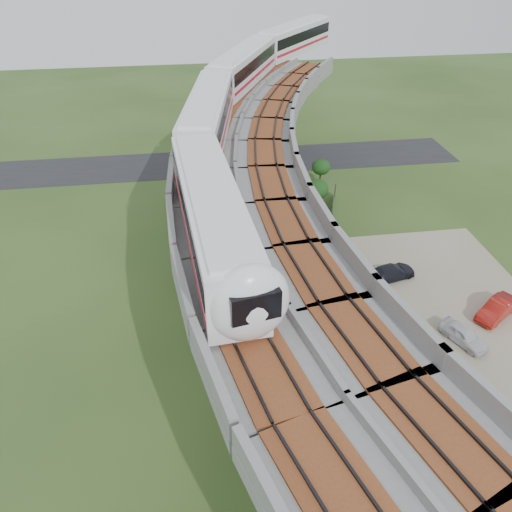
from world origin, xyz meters
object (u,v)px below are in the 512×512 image
at_px(car_white, 464,335).
at_px(car_dark, 391,272).
at_px(metro_train, 250,91).
at_px(car_red, 497,309).

bearing_deg(car_white, car_dark, 82.17).
bearing_deg(metro_train, car_dark, -51.16).
height_order(car_red, car_dark, car_red).
relative_size(metro_train, car_red, 14.15).
bearing_deg(car_dark, car_white, -179.39).
distance_m(metro_train, car_red, 26.94).
bearing_deg(car_white, metro_train, 97.07).
height_order(metro_train, car_dark, metro_train).
bearing_deg(car_red, metro_train, -170.87).
xyz_separation_m(metro_train, car_red, (16.19, -18.16, -11.58)).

